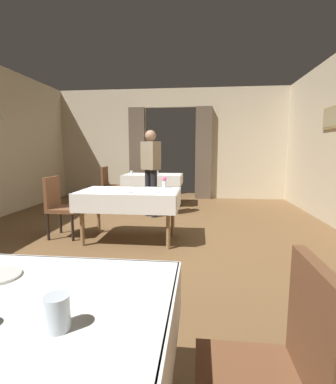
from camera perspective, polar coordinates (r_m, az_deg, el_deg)
ground at (r=4.14m, az=-5.53°, el=-10.38°), size 10.08×10.08×0.00m
wall_back at (r=8.06m, az=0.49°, el=9.64°), size 6.40×0.27×3.00m
dining_table_mid at (r=4.18m, az=-7.70°, el=-0.93°), size 1.44×0.88×0.75m
dining_table_far at (r=6.99m, az=-3.00°, el=2.82°), size 1.41×0.88×0.75m
chair_near_right at (r=1.31m, az=21.05°, el=-30.38°), size 0.44×0.44×0.93m
chair_mid_left at (r=4.65m, az=-20.83°, el=-2.24°), size 0.44×0.44×0.93m
chair_far_left at (r=7.21m, az=-11.66°, el=1.69°), size 0.44×0.44×0.93m
glass_near_d at (r=1.05m, az=-21.34°, el=-21.64°), size 0.08×0.08×0.11m
flower_vase_mid at (r=4.34m, az=-0.75°, el=2.02°), size 0.07×0.07×0.18m
plate_mid_b at (r=3.94m, az=-8.49°, el=-0.04°), size 0.20×0.20×0.01m
plate_mid_c at (r=3.95m, az=-3.06°, el=0.05°), size 0.21×0.21×0.01m
plate_mid_d at (r=4.23m, az=-5.65°, el=0.56°), size 0.24×0.24×0.01m
flower_vase_far at (r=6.67m, az=-2.40°, el=4.31°), size 0.07×0.07×0.20m
glass_far_b at (r=7.00m, az=-2.21°, el=3.97°), size 0.07×0.07×0.09m
glass_far_c at (r=7.14m, az=-7.31°, el=3.96°), size 0.08×0.08×0.08m
person_waiter_by_doorway at (r=5.66m, az=-3.46°, el=5.26°), size 0.42×0.39×1.72m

